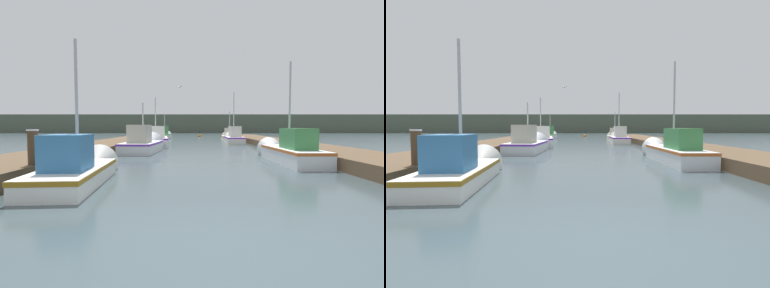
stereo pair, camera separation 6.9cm
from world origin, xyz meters
TOP-DOWN VIEW (x-y plane):
  - ground_plane at (0.00, 0.00)m, footprint 200.00×200.00m
  - dock_left at (-6.00, 16.00)m, footprint 2.99×40.00m
  - dock_right at (6.00, 16.00)m, footprint 2.99×40.00m
  - distant_shore_ridge at (0.00, 71.94)m, footprint 120.00×16.00m
  - fishing_boat_0 at (-3.39, 4.73)m, footprint 1.69×4.85m
  - fishing_boat_1 at (3.68, 9.38)m, footprint 1.42×5.86m
  - fishing_boat_2 at (-3.20, 14.34)m, footprint 2.00×5.24m
  - fishing_boat_3 at (-3.23, 20.20)m, footprint 2.38×6.66m
  - fishing_boat_4 at (3.32, 23.34)m, footprint 1.64×5.64m
  - fishing_boat_5 at (3.64, 28.91)m, footprint 1.67×4.57m
  - fishing_boat_6 at (-3.71, 33.25)m, footprint 1.48×5.00m
  - mooring_piling_0 at (-4.59, 34.73)m, footprint 0.35×0.35m
  - mooring_piling_1 at (-4.63, 4.68)m, footprint 0.30×0.30m
  - channel_buoy at (0.70, 39.72)m, footprint 0.46×0.46m
  - seagull_lead at (-1.44, 21.60)m, footprint 0.46×0.48m

SIDE VIEW (x-z plane):
  - ground_plane at x=0.00m, z-range 0.00..0.00m
  - channel_buoy at x=0.70m, z-range -0.34..0.61m
  - dock_left at x=-6.00m, z-range 0.00..0.45m
  - dock_right at x=6.00m, z-range 0.00..0.45m
  - fishing_boat_0 at x=-3.39m, z-range -1.70..2.45m
  - fishing_boat_5 at x=3.64m, z-range -1.38..2.17m
  - fishing_boat_1 at x=3.68m, z-range -1.78..2.69m
  - fishing_boat_2 at x=-3.20m, z-range -1.23..2.15m
  - fishing_boat_3 at x=-3.23m, z-range -1.63..2.58m
  - fishing_boat_4 at x=3.32m, z-range -1.94..2.89m
  - fishing_boat_6 at x=-3.71m, z-range -1.10..2.08m
  - mooring_piling_0 at x=-4.59m, z-range 0.01..1.15m
  - mooring_piling_1 at x=-4.63m, z-range 0.01..1.41m
  - distant_shore_ridge at x=0.00m, z-range 0.00..4.19m
  - seagull_lead at x=-1.44m, z-range 4.67..4.80m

